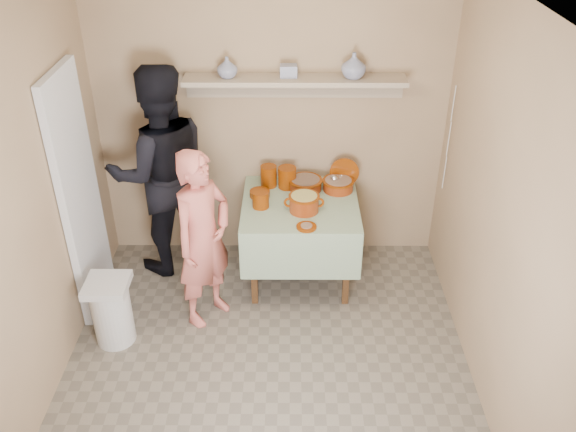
{
  "coord_description": "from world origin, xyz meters",
  "views": [
    {
      "loc": [
        0.17,
        -3.12,
        3.33
      ],
      "look_at": [
        0.15,
        0.75,
        0.95
      ],
      "focal_mm": 38.0,
      "sensor_mm": 36.0,
      "label": 1
    }
  ],
  "objects_px": {
    "person_cook": "(203,239)",
    "person_helper": "(161,172)",
    "serving_table": "(300,214)",
    "trash_bin": "(112,311)",
    "cazuela_rice": "(304,202)"
  },
  "relations": [
    {
      "from": "person_cook",
      "to": "serving_table",
      "type": "distance_m",
      "value": 0.92
    },
    {
      "from": "person_helper",
      "to": "trash_bin",
      "type": "distance_m",
      "value": 1.25
    },
    {
      "from": "serving_table",
      "to": "trash_bin",
      "type": "relative_size",
      "value": 1.74
    },
    {
      "from": "person_helper",
      "to": "serving_table",
      "type": "relative_size",
      "value": 1.93
    },
    {
      "from": "person_cook",
      "to": "person_helper",
      "type": "height_order",
      "value": "person_helper"
    },
    {
      "from": "person_cook",
      "to": "serving_table",
      "type": "xyz_separation_m",
      "value": [
        0.75,
        0.53,
        -0.1
      ]
    },
    {
      "from": "serving_table",
      "to": "trash_bin",
      "type": "bearing_deg",
      "value": -149.95
    },
    {
      "from": "person_cook",
      "to": "serving_table",
      "type": "height_order",
      "value": "person_cook"
    },
    {
      "from": "person_helper",
      "to": "serving_table",
      "type": "bearing_deg",
      "value": 150.7
    },
    {
      "from": "cazuela_rice",
      "to": "trash_bin",
      "type": "relative_size",
      "value": 0.59
    },
    {
      "from": "person_cook",
      "to": "trash_bin",
      "type": "xyz_separation_m",
      "value": [
        -0.7,
        -0.3,
        -0.46
      ]
    },
    {
      "from": "serving_table",
      "to": "cazuela_rice",
      "type": "relative_size",
      "value": 2.95
    },
    {
      "from": "serving_table",
      "to": "person_cook",
      "type": "bearing_deg",
      "value": -144.58
    },
    {
      "from": "person_cook",
      "to": "cazuela_rice",
      "type": "relative_size",
      "value": 4.49
    },
    {
      "from": "person_helper",
      "to": "serving_table",
      "type": "distance_m",
      "value": 1.23
    }
  ]
}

